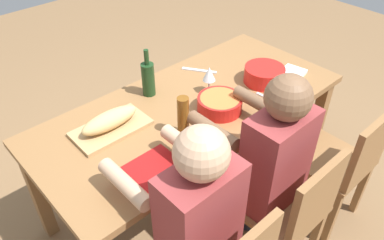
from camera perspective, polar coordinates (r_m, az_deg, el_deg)
ground_plane at (r=2.66m, az=0.00°, el=-10.74°), size 8.00×8.00×0.00m
dining_table at (r=2.21m, az=0.00°, el=0.49°), size 1.84×0.84×0.74m
chair_near_center at (r=2.00m, az=14.93°, el=-13.05°), size 0.40×0.40×0.85m
diner_near_center at (r=1.91m, az=11.50°, el=-6.00°), size 0.41×0.53×1.20m
diner_near_left at (r=1.64m, az=0.18°, el=-14.49°), size 0.41×0.53×1.20m
chair_near_right at (r=2.34m, az=22.11°, el=-5.91°), size 0.40×0.40×0.85m
serving_bowl_fruit at (r=2.10m, az=4.21°, el=2.56°), size 0.25×0.25×0.08m
serving_bowl_pasta at (r=2.38m, az=10.87°, el=6.88°), size 0.25×0.25×0.10m
cutting_board at (r=2.02m, az=-12.11°, el=-1.23°), size 0.40×0.22×0.02m
bread_loaf at (r=1.99m, az=-12.31°, el=-0.00°), size 0.32×0.11×0.09m
wine_bottle at (r=2.21m, az=-6.64°, el=6.29°), size 0.08×0.08×0.29m
beer_bottle at (r=1.89m, az=-1.35°, el=0.57°), size 0.06×0.06×0.22m
wine_glass at (r=2.21m, az=2.60°, el=6.83°), size 0.08×0.08×0.17m
fork_near_center at (r=1.93m, az=2.18°, el=-2.55°), size 0.03×0.17×0.01m
placemat_near_left at (r=1.76m, az=-6.47°, el=-7.82°), size 0.32×0.23×0.01m
fork_near_right at (r=2.25m, az=11.48°, el=3.19°), size 0.02×0.17×0.01m
carving_knife at (r=2.47m, az=1.11°, el=7.51°), size 0.14×0.21×0.01m
napkin_stack at (r=2.52m, az=15.01°, el=6.95°), size 0.16×0.16×0.02m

